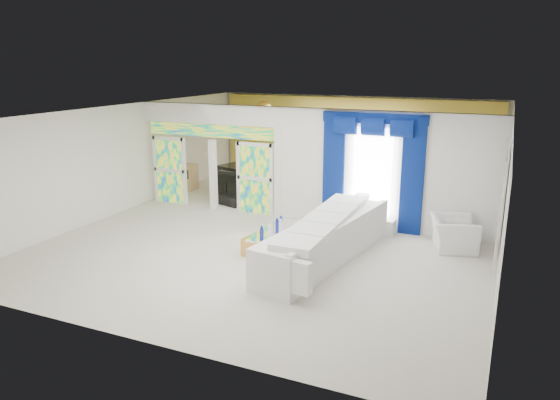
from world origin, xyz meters
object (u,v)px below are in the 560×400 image
at_px(console_table, 373,225).
at_px(coffee_table, 274,239).
at_px(grand_piano, 253,179).
at_px(armchair, 453,233).
at_px(white_sofa, 326,241).

bearing_deg(console_table, coffee_table, -132.20).
xyz_separation_m(console_table, grand_piano, (-4.55, 2.38, 0.29)).
relative_size(coffee_table, grand_piano, 0.95).
relative_size(armchair, grand_piano, 0.59).
bearing_deg(coffee_table, grand_piano, 121.95).
bearing_deg(coffee_table, armchair, 22.26).
height_order(armchair, grand_piano, grand_piano).
bearing_deg(console_table, armchair, -13.00).
distance_m(white_sofa, grand_piano, 6.21).
bearing_deg(grand_piano, armchair, -4.72).
height_order(console_table, grand_piano, grand_piano).
distance_m(coffee_table, armchair, 4.09).
xyz_separation_m(white_sofa, console_table, (0.47, 2.30, -0.24)).
relative_size(white_sofa, console_table, 4.04).
bearing_deg(coffee_table, console_table, 47.80).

